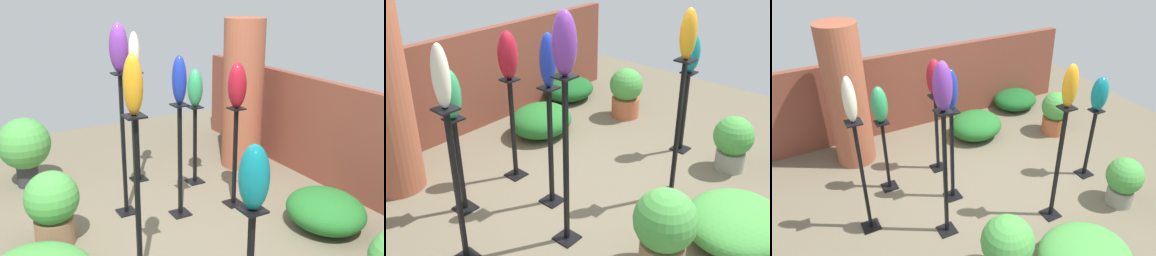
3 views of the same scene
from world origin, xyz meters
TOP-DOWN VIEW (x-y plane):
  - ground_plane at (0.00, 0.00)m, footprint 8.00×8.00m
  - brick_wall_back at (0.00, 2.25)m, footprint 5.60×0.12m
  - brick_pillar at (-1.21, 1.69)m, footprint 0.55×0.55m
  - pedestal_ruby at (-0.24, 0.90)m, footprint 0.20×0.20m
  - pedestal_ivory at (-1.42, 0.21)m, footprint 0.20×0.20m
  - pedestal_violet at (-0.66, -0.26)m, footprint 0.20×0.20m
  - pedestal_jade at (-1.00, 0.82)m, footprint 0.20×0.20m
  - pedestal_amber at (0.58, -0.61)m, footprint 0.20×0.20m
  - pedestal_cobalt at (-0.33, 0.25)m, footprint 0.20×0.20m
  - art_vase_ruby at (-0.24, 0.90)m, footprint 0.20×0.21m
  - art_vase_ivory at (-1.42, 0.21)m, footprint 0.13×0.14m
  - art_vase_violet at (-0.66, -0.26)m, footprint 0.19×0.20m
  - art_vase_jade at (-1.00, 0.82)m, footprint 0.20×0.18m
  - art_vase_amber at (0.58, -0.61)m, footprint 0.16×0.15m
  - art_vase_cobalt at (-0.33, 0.25)m, footprint 0.16×0.15m
  - art_vase_teal at (1.52, -0.19)m, footprint 0.21×0.20m
  - potted_plant_front_left at (-0.40, -1.10)m, footprint 0.52×0.52m
  - potted_plant_walkway_edge at (-1.95, -1.08)m, footprint 0.64×0.64m
  - foliage_bed_center at (0.67, 1.42)m, footprint 0.85×0.77m

SIDE VIEW (x-z plane):
  - ground_plane at x=0.00m, z-range 0.00..0.00m
  - foliage_bed_center at x=0.67m, z-range 0.00..0.40m
  - potted_plant_front_left at x=-0.40m, z-range 0.04..0.79m
  - pedestal_jade at x=-1.00m, z-range -0.05..0.96m
  - pedestal_ruby at x=-0.24m, z-range -0.05..1.11m
  - potted_plant_walkway_edge at x=-1.95m, z-range 0.09..0.97m
  - pedestal_cobalt at x=-0.33m, z-range -0.05..1.21m
  - brick_wall_back at x=0.00m, z-range 0.00..1.31m
  - pedestal_ivory at x=-1.42m, z-range -0.05..1.37m
  - pedestal_amber at x=0.58m, z-range -0.05..1.43m
  - pedestal_violet at x=-0.66m, z-range -0.06..1.52m
  - brick_pillar at x=-1.21m, z-range 0.00..2.03m
  - art_vase_jade at x=-1.00m, z-range 1.01..1.47m
  - art_vase_teal at x=1.52m, z-range 1.02..1.47m
  - art_vase_ruby at x=-0.24m, z-range 1.16..1.65m
  - art_vase_cobalt at x=-0.33m, z-range 1.26..1.76m
  - art_vase_ivory at x=-1.42m, z-range 1.42..1.91m
  - art_vase_amber at x=0.58m, z-range 1.48..1.95m
  - art_vase_violet at x=-0.66m, z-range 1.58..2.08m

